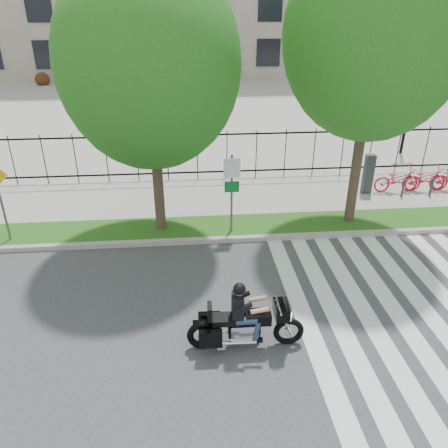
{
  "coord_description": "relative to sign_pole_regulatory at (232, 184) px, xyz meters",
  "views": [
    {
      "loc": [
        -0.43,
        -7.73,
        6.67
      ],
      "look_at": [
        0.53,
        3.0,
        1.18
      ],
      "focal_mm": 35.0,
      "sensor_mm": 36.0,
      "label": 1
    }
  ],
  "objects": [
    {
      "name": "ground",
      "position": [
        -0.91,
        -4.58,
        -1.74
      ],
      "size": [
        120.0,
        120.0,
        0.0
      ],
      "primitive_type": "plane",
      "color": "#39393C",
      "rests_on": "ground"
    },
    {
      "name": "curb",
      "position": [
        -0.91,
        -0.48,
        -1.66
      ],
      "size": [
        60.0,
        0.2,
        0.15
      ],
      "primitive_type": "cube",
      "color": "#9A9891",
      "rests_on": "ground"
    },
    {
      "name": "grass_verge",
      "position": [
        -0.91,
        0.37,
        -1.66
      ],
      "size": [
        60.0,
        1.5,
        0.15
      ],
      "primitive_type": "cube",
      "color": "#255816",
      "rests_on": "ground"
    },
    {
      "name": "sidewalk",
      "position": [
        -0.91,
        2.87,
        -1.66
      ],
      "size": [
        60.0,
        3.5,
        0.15
      ],
      "primitive_type": "cube",
      "color": "#A4A199",
      "rests_on": "ground"
    },
    {
      "name": "plaza",
      "position": [
        -0.91,
        20.42,
        -1.69
      ],
      "size": [
        80.0,
        34.0,
        0.1
      ],
      "primitive_type": "cube",
      "color": "#A4A199",
      "rests_on": "ground"
    },
    {
      "name": "crosswalk_stripes",
      "position": [
        3.92,
        -4.58,
        -1.73
      ],
      "size": [
        5.7,
        8.0,
        0.01
      ],
      "primitive_type": null,
      "color": "silver",
      "rests_on": "ground"
    },
    {
      "name": "iron_fence",
      "position": [
        -0.91,
        4.62,
        -0.59
      ],
      "size": [
        30.0,
        0.06,
        2.0
      ],
      "primitive_type": null,
      "color": "black",
      "rests_on": "sidewalk"
    },
    {
      "name": "lamp_post_right",
      "position": [
        9.09,
        7.42,
        1.47
      ],
      "size": [
        1.06,
        0.7,
        4.25
      ],
      "color": "black",
      "rests_on": "ground"
    },
    {
      "name": "street_tree_1",
      "position": [
        -2.25,
        0.37,
        3.43
      ],
      "size": [
        5.07,
        5.07,
        7.94
      ],
      "color": "#3A2D20",
      "rests_on": "grass_verge"
    },
    {
      "name": "street_tree_2",
      "position": [
        3.99,
        0.37,
        4.12
      ],
      "size": [
        5.14,
        5.14,
        8.68
      ],
      "color": "#3A2D20",
      "rests_on": "grass_verge"
    },
    {
      "name": "sign_pole_regulatory",
      "position": [
        0.0,
        0.0,
        0.0
      ],
      "size": [
        0.5,
        0.09,
        2.5
      ],
      "color": "#59595B",
      "rests_on": "grass_verge"
    },
    {
      "name": "motorcycle_rider",
      "position": [
        -0.24,
        -5.11,
        -1.09
      ],
      "size": [
        2.53,
        0.75,
        1.95
      ],
      "color": "black",
      "rests_on": "ground"
    }
  ]
}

